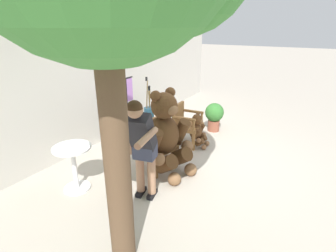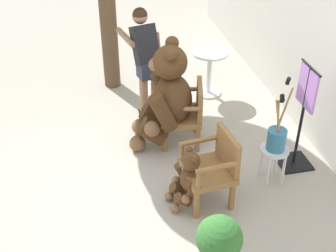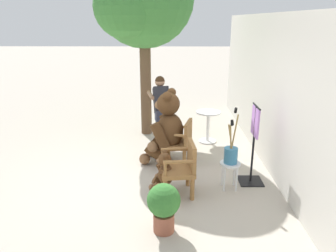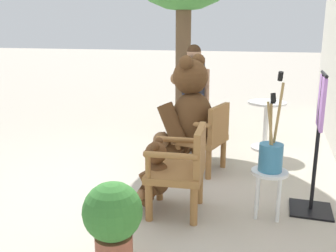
{
  "view_description": "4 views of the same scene",
  "coord_description": "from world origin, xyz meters",
  "px_view_note": "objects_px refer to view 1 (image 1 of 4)",
  "views": [
    {
      "loc": [
        -4.01,
        -1.63,
        2.39
      ],
      "look_at": [
        -0.24,
        0.61,
        0.69
      ],
      "focal_mm": 28.0,
      "sensor_mm": 36.0,
      "label": 1
    },
    {
      "loc": [
        4.42,
        -0.68,
        3.71
      ],
      "look_at": [
        0.27,
        0.25,
        0.86
      ],
      "focal_mm": 50.0,
      "sensor_mm": 36.0,
      "label": 2
    },
    {
      "loc": [
        5.32,
        0.53,
        2.68
      ],
      "look_at": [
        -0.32,
        0.46,
        0.84
      ],
      "focal_mm": 35.0,
      "sensor_mm": 36.0,
      "label": 3
    },
    {
      "loc": [
        3.85,
        1.53,
        1.72
      ],
      "look_at": [
        -0.01,
        0.36,
        0.7
      ],
      "focal_mm": 40.0,
      "sensor_mm": 36.0,
      "label": 4
    }
  ],
  "objects_px": {
    "teddy_bear_small": "(197,131)",
    "brush_bucket": "(149,112)",
    "wooden_chair_left": "(155,144)",
    "white_stool": "(149,123)",
    "clothing_display_stand": "(127,108)",
    "potted_plant": "(214,115)",
    "person_visitor": "(142,142)",
    "teddy_bear_large": "(166,134)",
    "wooden_chair_right": "(185,123)",
    "round_side_table": "(74,163)"
  },
  "relations": [
    {
      "from": "brush_bucket",
      "to": "wooden_chair_left",
      "type": "bearing_deg",
      "value": -141.28
    },
    {
      "from": "teddy_bear_small",
      "to": "brush_bucket",
      "type": "relative_size",
      "value": 0.78
    },
    {
      "from": "teddy_bear_large",
      "to": "brush_bucket",
      "type": "distance_m",
      "value": 1.49
    },
    {
      "from": "person_visitor",
      "to": "clothing_display_stand",
      "type": "xyz_separation_m",
      "value": [
        1.63,
        1.59,
        -0.19
      ]
    },
    {
      "from": "round_side_table",
      "to": "clothing_display_stand",
      "type": "bearing_deg",
      "value": 15.57
    },
    {
      "from": "wooden_chair_right",
      "to": "wooden_chair_left",
      "type": "bearing_deg",
      "value": -179.93
    },
    {
      "from": "person_visitor",
      "to": "brush_bucket",
      "type": "relative_size",
      "value": 1.66
    },
    {
      "from": "white_stool",
      "to": "round_side_table",
      "type": "relative_size",
      "value": 0.64
    },
    {
      "from": "potted_plant",
      "to": "clothing_display_stand",
      "type": "distance_m",
      "value": 2.06
    },
    {
      "from": "teddy_bear_small",
      "to": "white_stool",
      "type": "height_order",
      "value": "teddy_bear_small"
    },
    {
      "from": "clothing_display_stand",
      "to": "teddy_bear_small",
      "type": "bearing_deg",
      "value": -74.95
    },
    {
      "from": "teddy_bear_small",
      "to": "brush_bucket",
      "type": "height_order",
      "value": "brush_bucket"
    },
    {
      "from": "wooden_chair_right",
      "to": "round_side_table",
      "type": "distance_m",
      "value": 2.44
    },
    {
      "from": "wooden_chair_left",
      "to": "person_visitor",
      "type": "xyz_separation_m",
      "value": [
        -0.86,
        -0.37,
        0.45
      ]
    },
    {
      "from": "person_visitor",
      "to": "white_stool",
      "type": "distance_m",
      "value": 2.28
    },
    {
      "from": "wooden_chair_left",
      "to": "white_stool",
      "type": "relative_size",
      "value": 1.87
    },
    {
      "from": "wooden_chair_right",
      "to": "white_stool",
      "type": "bearing_deg",
      "value": 101.33
    },
    {
      "from": "white_stool",
      "to": "round_side_table",
      "type": "xyz_separation_m",
      "value": [
        -2.19,
        -0.13,
        0.09
      ]
    },
    {
      "from": "round_side_table",
      "to": "clothing_display_stand",
      "type": "xyz_separation_m",
      "value": [
        1.95,
        0.54,
        0.27
      ]
    },
    {
      "from": "white_stool",
      "to": "potted_plant",
      "type": "bearing_deg",
      "value": -42.0
    },
    {
      "from": "teddy_bear_small",
      "to": "white_stool",
      "type": "distance_m",
      "value": 1.1
    },
    {
      "from": "teddy_bear_small",
      "to": "brush_bucket",
      "type": "distance_m",
      "value": 1.14
    },
    {
      "from": "teddy_bear_large",
      "to": "white_stool",
      "type": "relative_size",
      "value": 3.16
    },
    {
      "from": "teddy_bear_large",
      "to": "teddy_bear_small",
      "type": "distance_m",
      "value": 1.26
    },
    {
      "from": "white_stool",
      "to": "potted_plant",
      "type": "relative_size",
      "value": 0.68
    },
    {
      "from": "white_stool",
      "to": "clothing_display_stand",
      "type": "distance_m",
      "value": 0.6
    },
    {
      "from": "wooden_chair_right",
      "to": "clothing_display_stand",
      "type": "relative_size",
      "value": 0.63
    },
    {
      "from": "teddy_bear_large",
      "to": "wooden_chair_right",
      "type": "bearing_deg",
      "value": 12.09
    },
    {
      "from": "brush_bucket",
      "to": "wooden_chair_right",
      "type": "bearing_deg",
      "value": -78.68
    },
    {
      "from": "wooden_chair_right",
      "to": "round_side_table",
      "type": "bearing_deg",
      "value": 163.98
    },
    {
      "from": "teddy_bear_small",
      "to": "brush_bucket",
      "type": "xyz_separation_m",
      "value": [
        -0.17,
        1.09,
        0.28
      ]
    },
    {
      "from": "teddy_bear_large",
      "to": "brush_bucket",
      "type": "relative_size",
      "value": 1.57
    },
    {
      "from": "potted_plant",
      "to": "teddy_bear_small",
      "type": "bearing_deg",
      "value": -178.39
    },
    {
      "from": "white_stool",
      "to": "person_visitor",
      "type": "bearing_deg",
      "value": -147.78
    },
    {
      "from": "teddy_bear_large",
      "to": "white_stool",
      "type": "height_order",
      "value": "teddy_bear_large"
    },
    {
      "from": "white_stool",
      "to": "wooden_chair_right",
      "type": "bearing_deg",
      "value": -78.67
    },
    {
      "from": "teddy_bear_small",
      "to": "clothing_display_stand",
      "type": "xyz_separation_m",
      "value": [
        -0.4,
        1.5,
        0.37
      ]
    },
    {
      "from": "wooden_chair_left",
      "to": "round_side_table",
      "type": "bearing_deg",
      "value": 150.16
    },
    {
      "from": "teddy_bear_large",
      "to": "clothing_display_stand",
      "type": "height_order",
      "value": "teddy_bear_large"
    },
    {
      "from": "wooden_chair_right",
      "to": "potted_plant",
      "type": "xyz_separation_m",
      "value": [
        1.01,
        -0.25,
        -0.07
      ]
    },
    {
      "from": "person_visitor",
      "to": "clothing_display_stand",
      "type": "relative_size",
      "value": 1.13
    },
    {
      "from": "clothing_display_stand",
      "to": "teddy_bear_large",
      "type": "bearing_deg",
      "value": -118.75
    },
    {
      "from": "brush_bucket",
      "to": "person_visitor",
      "type": "bearing_deg",
      "value": -147.77
    },
    {
      "from": "wooden_chair_left",
      "to": "white_stool",
      "type": "bearing_deg",
      "value": 38.7
    },
    {
      "from": "brush_bucket",
      "to": "potted_plant",
      "type": "height_order",
      "value": "brush_bucket"
    },
    {
      "from": "teddy_bear_large",
      "to": "potted_plant",
      "type": "distance_m",
      "value": 2.24
    },
    {
      "from": "wooden_chair_left",
      "to": "brush_bucket",
      "type": "height_order",
      "value": "brush_bucket"
    },
    {
      "from": "wooden_chair_left",
      "to": "potted_plant",
      "type": "bearing_deg",
      "value": -6.55
    },
    {
      "from": "wooden_chair_left",
      "to": "person_visitor",
      "type": "relative_size",
      "value": 0.56
    },
    {
      "from": "teddy_bear_large",
      "to": "teddy_bear_small",
      "type": "xyz_separation_m",
      "value": [
        1.21,
        -0.02,
        -0.36
      ]
    }
  ]
}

